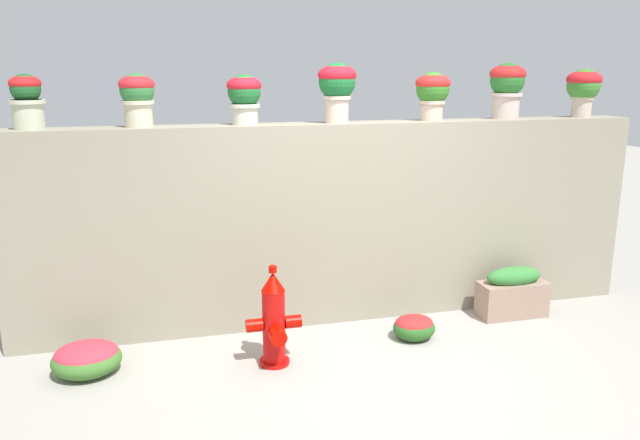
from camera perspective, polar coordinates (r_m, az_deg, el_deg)
name	(u,v)px	position (r m, az deg, el deg)	size (l,w,h in m)	color
ground_plane	(383,379)	(4.73, 5.95, -14.54)	(24.00, 24.00, 0.00)	#9B968E
stone_wall	(339,223)	(5.51, 1.74, -0.25)	(5.67, 0.34, 1.79)	gray
potted_plant_0	(26,98)	(5.26, -25.75, 10.23)	(0.27, 0.27, 0.42)	beige
potted_plant_1	(137,95)	(5.14, -16.72, 11.15)	(0.28, 0.28, 0.42)	beige
potted_plant_2	(244,94)	(5.20, -7.09, 11.57)	(0.29, 0.29, 0.41)	beige
potted_plant_3	(337,84)	(5.31, 1.61, 12.57)	(0.33, 0.33, 0.51)	beige
potted_plant_4	(433,90)	(5.66, 10.49, 11.83)	(0.31, 0.31, 0.43)	beige
potted_plant_5	(507,84)	(6.03, 17.09, 12.02)	(0.33, 0.33, 0.51)	beige
potted_plant_6	(584,86)	(6.48, 23.41, 11.40)	(0.33, 0.33, 0.46)	beige
fire_hydrant	(274,322)	(4.77, -4.32, -9.47)	(0.43, 0.35, 0.80)	red
flower_bush_left	(87,358)	(5.04, -20.99, -11.93)	(0.51, 0.46, 0.25)	#3D702B
flower_bush_right	(414,326)	(5.35, 8.79, -9.80)	(0.36, 0.33, 0.21)	#2A5E23
planter_box	(513,293)	(5.98, 17.55, -6.49)	(0.63, 0.26, 0.48)	gray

